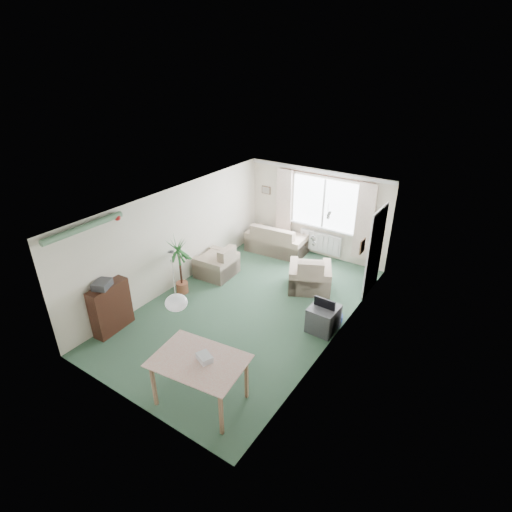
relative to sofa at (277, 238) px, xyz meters
The scene contains 25 objects.
ground 2.93m from the sofa, 71.49° to the right, with size 6.50×6.50×0.00m, color #30503B.
window 1.64m from the sofa, 23.19° to the left, with size 1.80×0.03×1.30m, color white.
curtain_rod 2.21m from the sofa, 19.64° to the left, with size 2.60×0.03×0.03m, color black.
curtain_left 0.94m from the sofa, 94.42° to the left, with size 0.45×0.08×2.00m, color beige.
curtain_right 2.46m from the sofa, ahead, with size 0.45×0.08×2.00m, color beige.
radiator 1.20m from the sofa, 21.44° to the left, with size 1.20×0.10×0.55m, color white.
doorway 3.02m from the sofa, 10.72° to the right, with size 0.03×0.95×2.00m, color black.
pendant_lamp 5.28m from the sofa, 77.49° to the right, with size 0.36×0.36×0.36m, color white.
tinsel_garland 5.48m from the sofa, 101.19° to the right, with size 1.60×1.60×0.12m, color #196626.
bauble_cluster_a 3.41m from the sofa, 39.80° to the right, with size 0.20×0.20×0.20m, color silver.
bauble_cluster_b 4.35m from the sofa, 50.43° to the right, with size 0.20×0.20×0.20m, color silver.
wall_picture_back 1.41m from the sofa, 144.76° to the left, with size 0.28×0.03×0.22m, color brown.
wall_picture_right 3.48m from the sofa, 28.12° to the right, with size 0.03×0.24×0.30m, color brown.
sofa is the anchor object (origin of this frame).
armchair_corner 2.08m from the sofa, 37.18° to the right, with size 0.97×0.91×0.86m, color beige.
armchair_left 2.07m from the sofa, 106.29° to the right, with size 0.89×0.85×0.80m, color #B4AE88.
coffee_table 0.47m from the sofa, ahead, with size 0.80×0.44×0.36m, color black.
photo_frame 0.36m from the sofa, ahead, with size 0.12×0.02×0.16m, color brown.
bookshelf 4.98m from the sofa, 100.64° to the right, with size 0.28×0.84×1.03m, color black.
hifi_box 5.11m from the sofa, 100.42° to the right, with size 0.28×0.35×0.14m, color #343338.
houseplant 3.19m from the sofa, 103.28° to the right, with size 0.59×0.59×1.39m, color #226221.
dining_table 5.64m from the sofa, 71.44° to the right, with size 1.32×0.88×0.83m, color #A36E58.
gift_box 5.64m from the sofa, 70.54° to the right, with size 0.25×0.18×0.12m, color silver.
tv_cube 3.67m from the sofa, 44.33° to the right, with size 0.53×0.59×0.53m, color #313135.
pet_bed 3.37m from the sofa, 39.93° to the right, with size 0.59×0.59×0.12m, color navy.
Camera 1 is at (4.20, -6.02, 5.04)m, focal length 28.00 mm.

